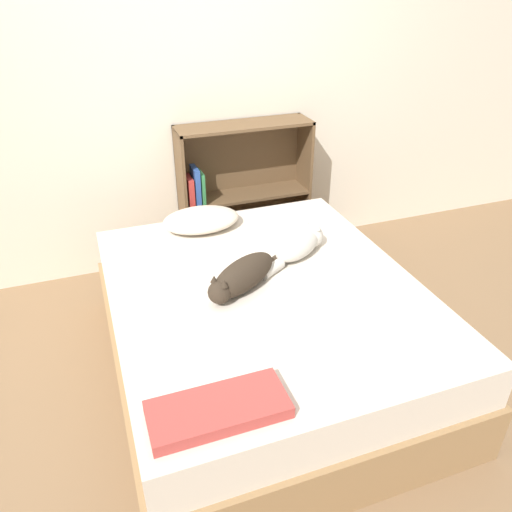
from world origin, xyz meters
TOP-DOWN VIEW (x-y plane):
  - ground_plane at (0.00, 0.00)m, footprint 8.00×8.00m
  - wall_back at (0.00, 1.35)m, footprint 8.00×0.06m
  - bed at (0.00, 0.00)m, footprint 1.53×1.81m
  - pillow at (-0.14, 0.72)m, footprint 0.46×0.31m
  - cat_light at (0.29, 0.23)m, footprint 0.46×0.34m
  - cat_dark at (-0.11, 0.02)m, footprint 0.55×0.40m
  - bookshelf at (0.27, 1.22)m, footprint 0.92×0.26m
  - blanket_fold at (-0.44, -0.70)m, footprint 0.50×0.21m

SIDE VIEW (x-z plane):
  - ground_plane at x=0.00m, z-range 0.00..0.00m
  - bed at x=0.00m, z-range 0.00..0.53m
  - bookshelf at x=0.27m, z-range 0.01..1.01m
  - blanket_fold at x=-0.44m, z-range 0.53..0.58m
  - pillow at x=-0.14m, z-range 0.53..0.65m
  - cat_light at x=0.29m, z-range 0.52..0.67m
  - cat_dark at x=-0.11m, z-range 0.53..0.68m
  - wall_back at x=0.00m, z-range 0.00..2.50m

